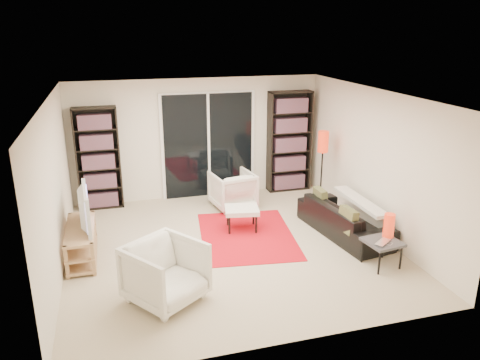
% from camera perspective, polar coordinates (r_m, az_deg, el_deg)
% --- Properties ---
extents(floor, '(5.00, 5.00, 0.00)m').
position_cam_1_polar(floor, '(7.56, -1.21, -8.07)').
color(floor, '#C3B390').
rests_on(floor, ground).
extents(wall_back, '(5.00, 0.02, 2.40)m').
position_cam_1_polar(wall_back, '(9.46, -5.12, 5.05)').
color(wall_back, white).
rests_on(wall_back, ground).
extents(wall_front, '(5.00, 0.02, 2.40)m').
position_cam_1_polar(wall_front, '(4.90, 6.20, -7.95)').
color(wall_front, white).
rests_on(wall_front, ground).
extents(wall_left, '(0.02, 5.00, 2.40)m').
position_cam_1_polar(wall_left, '(6.95, -21.65, -1.12)').
color(wall_left, white).
rests_on(wall_left, ground).
extents(wall_right, '(0.02, 5.00, 2.40)m').
position_cam_1_polar(wall_right, '(8.08, 16.16, 2.07)').
color(wall_right, white).
rests_on(wall_right, ground).
extents(ceiling, '(5.00, 5.00, 0.02)m').
position_cam_1_polar(ceiling, '(6.84, -1.35, 10.25)').
color(ceiling, white).
rests_on(ceiling, wall_back).
extents(sliding_door, '(1.92, 0.08, 2.16)m').
position_cam_1_polar(sliding_door, '(9.50, -3.86, 4.20)').
color(sliding_door, white).
rests_on(sliding_door, ground).
extents(bookshelf_left, '(0.80, 0.30, 1.95)m').
position_cam_1_polar(bookshelf_left, '(9.21, -16.88, 2.50)').
color(bookshelf_left, black).
rests_on(bookshelf_left, ground).
extents(bookshelf_right, '(0.90, 0.30, 2.10)m').
position_cam_1_polar(bookshelf_right, '(9.86, 6.03, 4.67)').
color(bookshelf_right, black).
rests_on(bookshelf_right, ground).
extents(tv_stand, '(0.41, 1.29, 0.50)m').
position_cam_1_polar(tv_stand, '(7.49, -18.76, -7.14)').
color(tv_stand, tan).
rests_on(tv_stand, floor).
extents(tv, '(0.21, 1.05, 0.60)m').
position_cam_1_polar(tv, '(7.28, -19.03, -3.31)').
color(tv, black).
rests_on(tv, tv_stand).
extents(rug, '(1.78, 2.25, 0.01)m').
position_cam_1_polar(rug, '(7.92, 0.83, -6.75)').
color(rug, red).
rests_on(rug, floor).
extents(sofa, '(0.98, 1.96, 0.55)m').
position_cam_1_polar(sofa, '(8.07, 12.61, -4.64)').
color(sofa, black).
rests_on(sofa, floor).
extents(armchair_back, '(0.87, 0.89, 0.71)m').
position_cam_1_polar(armchair_back, '(9.00, -0.91, -1.20)').
color(armchair_back, white).
rests_on(armchair_back, floor).
extents(armchair_front, '(1.19, 1.20, 0.79)m').
position_cam_1_polar(armchair_front, '(6.08, -9.05, -11.10)').
color(armchair_front, white).
rests_on(armchair_front, floor).
extents(ottoman, '(0.64, 0.56, 0.40)m').
position_cam_1_polar(ottoman, '(8.01, 0.21, -3.78)').
color(ottoman, white).
rests_on(ottoman, floor).
extents(side_table, '(0.54, 0.54, 0.40)m').
position_cam_1_polar(side_table, '(7.14, 16.97, -7.43)').
color(side_table, '#3F3F44').
rests_on(side_table, floor).
extents(laptop, '(0.36, 0.33, 0.02)m').
position_cam_1_polar(laptop, '(7.03, 17.34, -7.37)').
color(laptop, silver).
rests_on(laptop, side_table).
extents(table_lamp, '(0.16, 0.16, 0.36)m').
position_cam_1_polar(table_lamp, '(7.21, 17.70, -5.30)').
color(table_lamp, red).
rests_on(table_lamp, side_table).
extents(floor_lamp, '(0.22, 0.22, 1.48)m').
position_cam_1_polar(floor_lamp, '(9.01, 10.06, 3.76)').
color(floor_lamp, black).
rests_on(floor_lamp, floor).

